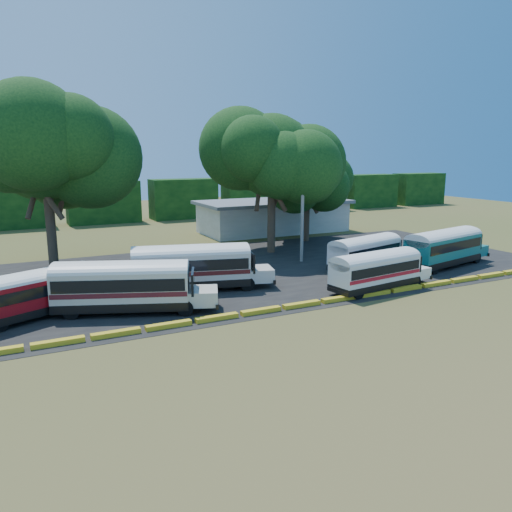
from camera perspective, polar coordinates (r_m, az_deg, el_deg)
name	(u,v)px	position (r m, az deg, el deg)	size (l,w,h in m)	color
ground	(246,322)	(30.24, -1.13, -7.50)	(160.00, 160.00, 0.00)	#3E4D19
asphalt_strip	(195,276)	(41.28, -7.00, -2.30)	(64.00, 24.00, 0.02)	black
curb	(239,314)	(31.06, -1.92, -6.69)	(53.70, 0.45, 0.30)	gold
terminal_building	(273,216)	(63.95, 1.99, 4.62)	(19.00, 9.00, 4.00)	beige
treeline_backdrop	(103,202)	(75.16, -17.05, 5.92)	(130.00, 4.00, 6.00)	black
bus_red	(37,290)	(33.47, -23.75, -3.59)	(9.04, 5.75, 2.94)	black
bus_cream_west	(126,284)	(32.38, -14.67, -3.09)	(10.39, 5.98, 3.34)	black
bus_cream_east	(194,265)	(36.78, -7.09, -0.97)	(10.66, 5.05, 3.40)	black
bus_white_red	(377,268)	(37.52, 13.67, -1.40)	(9.09, 3.29, 2.92)	black
bus_white_blue	(366,251)	(44.05, 12.49, 0.59)	(9.18, 4.27, 2.93)	black
bus_teal	(445,246)	(47.02, 20.78, 1.12)	(10.47, 4.56, 3.34)	black
tree_west	(44,148)	(44.85, -23.05, 11.24)	(11.30, 11.30, 14.47)	#38281C
tree_center	(272,156)	(49.87, 1.81, 11.38)	(11.03, 11.03, 13.73)	#38281C
tree_east	(307,174)	(56.92, 5.83, 9.27)	(8.31, 8.31, 10.66)	#38281C
utility_pole	(302,221)	(46.02, 5.30, 4.01)	(1.60, 0.30, 7.40)	gray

